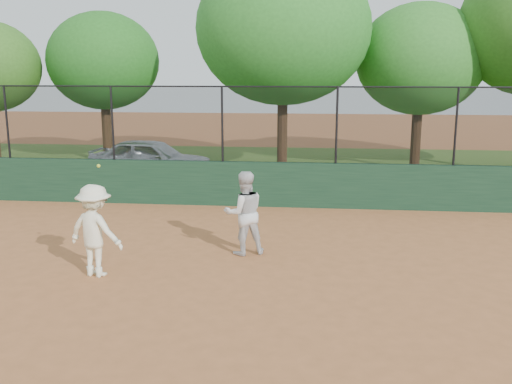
# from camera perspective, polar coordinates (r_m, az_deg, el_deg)

# --- Properties ---
(ground) EXTENTS (80.00, 80.00, 0.00)m
(ground) POSITION_cam_1_polar(r_m,az_deg,el_deg) (9.81, -6.09, -9.46)
(ground) COLOR #AF6638
(ground) RESTS_ON ground
(back_wall) EXTENTS (26.00, 0.20, 1.20)m
(back_wall) POSITION_cam_1_polar(r_m,az_deg,el_deg) (15.34, -1.48, 0.82)
(back_wall) COLOR #1C3E26
(back_wall) RESTS_ON ground
(grass_strip) EXTENTS (36.00, 12.00, 0.01)m
(grass_strip) POSITION_cam_1_polar(r_m,az_deg,el_deg) (21.31, 0.63, 2.38)
(grass_strip) COLOR #34541A
(grass_strip) RESTS_ON ground
(parked_car) EXTENTS (4.18, 1.93, 1.39)m
(parked_car) POSITION_cam_1_polar(r_m,az_deg,el_deg) (19.36, -10.46, 3.26)
(parked_car) COLOR #AFB4B9
(parked_car) RESTS_ON ground
(player_second) EXTENTS (0.98, 0.88, 1.67)m
(player_second) POSITION_cam_1_polar(r_m,az_deg,el_deg) (11.25, -1.19, -2.11)
(player_second) COLOR silver
(player_second) RESTS_ON ground
(player_main) EXTENTS (1.20, 0.90, 2.07)m
(player_main) POSITION_cam_1_polar(r_m,az_deg,el_deg) (10.45, -15.80, -3.74)
(player_main) COLOR white
(player_main) RESTS_ON ground
(fence_assembly) EXTENTS (26.00, 0.06, 2.00)m
(fence_assembly) POSITION_cam_1_polar(r_m,az_deg,el_deg) (15.11, -1.62, 6.92)
(fence_assembly) COLOR black
(fence_assembly) RESTS_ON back_wall
(tree_1) EXTENTS (4.24, 3.85, 5.77)m
(tree_1) POSITION_cam_1_polar(r_m,az_deg,el_deg) (22.87, -15.05, 12.51)
(tree_1) COLOR #452C18
(tree_1) RESTS_ON ground
(tree_2) EXTENTS (5.90, 5.37, 7.51)m
(tree_2) POSITION_cam_1_polar(r_m,az_deg,el_deg) (19.88, 2.74, 15.98)
(tree_2) COLOR #452B18
(tree_2) RESTS_ON ground
(tree_3) EXTENTS (4.54, 4.13, 5.94)m
(tree_3) POSITION_cam_1_polar(r_m,az_deg,el_deg) (21.44, 16.12, 12.62)
(tree_3) COLOR #3B2413
(tree_3) RESTS_ON ground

